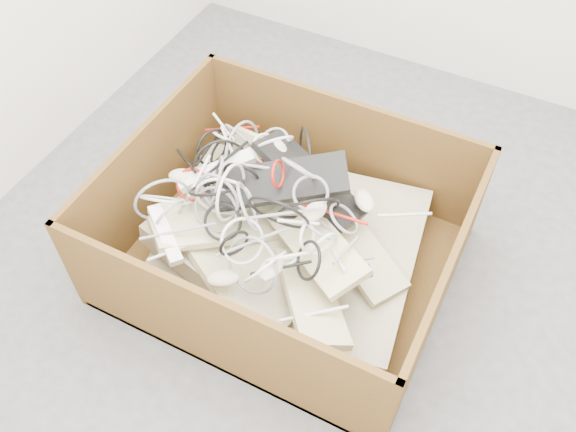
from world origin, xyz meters
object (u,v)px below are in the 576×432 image
at_px(power_strip_left, 217,171).
at_px(vga_plug, 366,272).
at_px(cardboard_box, 282,245).
at_px(power_strip_right, 165,235).

distance_m(power_strip_left, vga_plug, 0.73).
xyz_separation_m(cardboard_box, power_strip_right, (-0.33, -0.29, 0.21)).
bearing_deg(power_strip_right, cardboard_box, 79.59).
bearing_deg(vga_plug, power_strip_left, -144.03).
bearing_deg(power_strip_left, power_strip_right, -135.62).
height_order(cardboard_box, vga_plug, cardboard_box).
distance_m(cardboard_box, vga_plug, 0.46).
bearing_deg(power_strip_right, vga_plug, 52.19).
xyz_separation_m(power_strip_left, power_strip_right, (-0.01, -0.35, -0.02)).
distance_m(power_strip_left, power_strip_right, 0.35).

